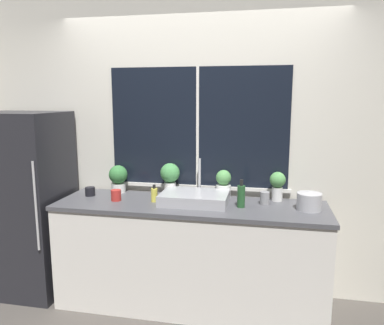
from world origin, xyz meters
name	(u,v)px	position (x,y,z in m)	size (l,w,h in m)	color
ground_plane	(182,325)	(0.00, 0.00, 0.00)	(14.00, 14.00, 0.00)	#4C4742
wall_back	(198,145)	(0.00, 0.69, 1.35)	(8.00, 0.09, 2.70)	silver
wall_left	(35,133)	(-2.21, 1.50, 1.35)	(0.06, 7.00, 2.70)	silver
counter	(190,255)	(0.00, 0.31, 0.46)	(2.26, 0.64, 0.91)	white
refrigerator	(24,203)	(-1.55, 0.31, 0.83)	(0.75, 0.66, 1.66)	#232328
sink	(195,198)	(0.04, 0.34, 0.96)	(0.56, 0.44, 0.34)	#ADADB2
potted_plant_far_left	(118,177)	(-0.73, 0.55, 1.05)	(0.17, 0.17, 0.26)	white
potted_plant_center_left	(170,176)	(-0.23, 0.55, 1.09)	(0.17, 0.17, 0.29)	white
potted_plant_center_right	(223,184)	(0.25, 0.55, 1.04)	(0.13, 0.13, 0.25)	white
potted_plant_far_right	(277,184)	(0.71, 0.55, 1.06)	(0.13, 0.13, 0.25)	white
soap_bottle	(154,195)	(-0.31, 0.31, 0.97)	(0.05, 0.05, 0.15)	#DBD14C
bottle_tall	(241,196)	(0.42, 0.30, 1.00)	(0.06, 0.06, 0.23)	#235128
mug_black	(90,191)	(-0.94, 0.38, 0.95)	(0.09, 0.09, 0.08)	black
mug_grey	(265,198)	(0.61, 0.42, 0.96)	(0.08, 0.08, 0.10)	gray
mug_red	(116,195)	(-0.64, 0.28, 0.96)	(0.09, 0.09, 0.09)	#B72D28
kettle	(309,201)	(0.95, 0.32, 0.98)	(0.19, 0.19, 0.15)	#B2B2B7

